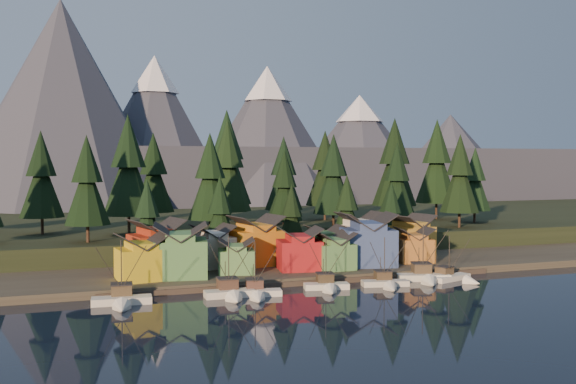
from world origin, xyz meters
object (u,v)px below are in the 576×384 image
object	(u,v)px
boat_6	(456,272)
house_back_1	(213,245)
boat_1	(231,284)
boat_5	(425,270)
house_back_0	(156,244)
boat_0	(122,292)
boat_2	(256,286)
boat_4	(387,277)
boat_3	(327,279)
house_front_0	(141,256)
house_front_1	(180,249)

from	to	relation	value
boat_6	house_back_1	world-z (taller)	house_back_1
boat_1	boat_6	world-z (taller)	boat_1
boat_5	boat_6	size ratio (longest dim) A/B	1.21
house_back_1	house_back_0	bearing A→B (deg)	178.97
boat_0	house_back_1	size ratio (longest dim) A/B	1.32
boat_0	boat_2	world-z (taller)	boat_0
house_back_0	boat_0	bearing A→B (deg)	-124.07
boat_6	house_back_0	distance (m)	60.63
boat_2	boat_4	xyz separation A→B (m)	(26.06, 0.51, 0.02)
boat_1	boat_5	world-z (taller)	boat_5
boat_3	house_back_1	distance (m)	28.88
boat_2	house_back_0	size ratio (longest dim) A/B	0.90
boat_4	boat_6	xyz separation A→B (m)	(15.90, 0.75, -0.17)
boat_3	boat_5	distance (m)	21.73
boat_3	boat_5	bearing A→B (deg)	15.67
boat_1	boat_5	size ratio (longest dim) A/B	0.96
house_back_1	house_front_0	bearing A→B (deg)	-156.72
boat_2	house_front_0	world-z (taller)	house_front_0
boat_0	boat_2	bearing A→B (deg)	1.91
boat_0	boat_2	xyz separation A→B (m)	(22.93, -1.09, -0.34)
boat_1	house_front_1	distance (m)	16.95
boat_2	boat_3	bearing A→B (deg)	16.99
boat_3	house_front_1	world-z (taller)	house_front_1
boat_2	boat_6	bearing A→B (deg)	12.40
boat_2	boat_5	xyz separation A→B (m)	(35.98, 2.95, 0.43)
boat_2	house_front_0	size ratio (longest dim) A/B	1.08
boat_3	house_front_1	size ratio (longest dim) A/B	0.92
boat_3	boat_4	size ratio (longest dim) A/B	1.02
boat_1	boat_4	world-z (taller)	boat_1
boat_3	house_back_1	bearing A→B (deg)	137.29
boat_0	boat_3	xyz separation A→B (m)	(37.21, 0.49, -0.20)
boat_2	house_back_1	size ratio (longest dim) A/B	1.16
house_front_0	house_front_1	distance (m)	7.58
house_back_1	house_front_1	bearing A→B (deg)	-140.44
boat_0	boat_6	world-z (taller)	boat_0
boat_4	house_back_0	xyz separation A→B (m)	(-40.25, 23.00, 5.13)
boat_5	boat_6	distance (m)	6.25
boat_3	boat_2	bearing A→B (deg)	-161.63
house_front_0	boat_6	bearing A→B (deg)	-21.25
boat_2	house_front_1	distance (m)	19.71
boat_0	boat_6	distance (m)	64.89
house_front_0	house_back_1	world-z (taller)	house_back_1
house_back_0	house_front_1	bearing A→B (deg)	-77.52
boat_2	boat_4	size ratio (longest dim) A/B	1.01
house_front_1	house_back_1	xyz separation A→B (m)	(8.37, 9.08, -0.76)
boat_5	house_back_0	world-z (taller)	house_back_0
boat_0	house_front_1	bearing A→B (deg)	54.70
boat_2	house_back_0	bearing A→B (deg)	131.79
boat_5	house_back_0	xyz separation A→B (m)	(-50.17, 20.57, 4.72)
boat_2	boat_4	bearing A→B (deg)	11.80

